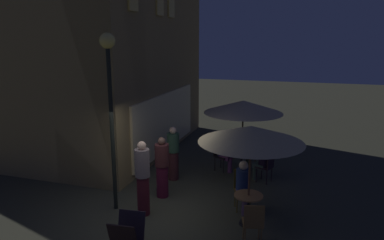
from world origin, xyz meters
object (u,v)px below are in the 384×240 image
Objects in this scene: cafe_chair_1 at (242,185)px; patron_seated_3 at (253,149)px; cafe_chair_0 at (253,221)px; patron_standing_6 at (143,178)px; cafe_chair_3 at (267,164)px; patio_umbrella_0 at (251,134)px; cafe_table_0 at (248,204)px; cafe_chair_2 at (220,154)px; patron_seated_0 at (243,183)px; patron_standing_4 at (162,167)px; patron_seated_2 at (263,160)px; cafe_table_1 at (241,160)px; patron_seated_1 at (224,150)px; street_lamp_near_corner at (110,83)px; patio_umbrella_1 at (243,107)px; cafe_chair_4 at (254,153)px; menu_sandwich_board at (127,237)px; patron_standing_5 at (173,153)px.

cafe_chair_1 is 2.79m from patron_seated_3.
patron_standing_6 is (0.56, 2.72, 0.37)m from cafe_chair_0.
cafe_chair_1 is at bearing 96.17° from cafe_chair_3.
cafe_table_0 is at bearing 0.00° from patio_umbrella_0.
cafe_chair_0 is at bearing -45.56° from cafe_chair_2.
patron_standing_4 reaches higher than patron_seated_0.
patron_standing_4 is (1.63, 2.67, 0.26)m from cafe_chair_0.
cafe_chair_0 is 0.79× the size of patron_seated_2.
patron_seated_0 reaches higher than cafe_table_1.
cafe_table_1 is at bearing -0.00° from patron_seated_1.
street_lamp_near_corner is 3.36× the size of patron_seated_0.
cafe_chair_1 is at bearing 19.76° from patio_umbrella_0.
patron_standing_4 is at bearing 139.73° from patio_umbrella_1.
cafe_table_1 is (2.89, 0.65, 0.02)m from cafe_table_0.
patron_standing_6 reaches higher than patron_seated_2.
patio_umbrella_1 is at bearing 12.71° from patio_umbrella_0.
street_lamp_near_corner is 5.56m from cafe_chair_4.
patron_seated_1 is at bearing -1.23° from patron_seated_2.
patio_umbrella_1 is at bearing 0.00° from patron_seated_2.
patron_seated_0 is at bearing -40.22° from menu_sandwich_board.
street_lamp_near_corner is 4.26m from cafe_table_0.
patron_seated_3 is (5.53, -1.63, 0.28)m from menu_sandwich_board.
menu_sandwich_board is 5.78m from patron_seated_3.
patron_seated_0 reaches higher than cafe_chair_3.
cafe_table_1 is 2.78m from patron_standing_4.
cafe_chair_1 is 2.48m from patron_standing_6.
cafe_table_1 is 0.58× the size of patron_seated_3.
cafe_chair_2 is at bearing -12.49° from menu_sandwich_board.
patio_umbrella_0 is 2.64× the size of cafe_chair_2.
cafe_chair_0 is 0.75× the size of patron_seated_3.
menu_sandwich_board is at bearing -52.37° from cafe_chair_1.
patron_standing_4 reaches higher than cafe_chair_2.
patio_umbrella_1 reaches higher than cafe_chair_4.
cafe_chair_1 is at bearing -26.99° from patron_standing_4.
cafe_chair_0 is 4.57m from cafe_chair_4.
patio_umbrella_1 is 2.73m from patron_seated_0.
patron_seated_0 is 2.93m from patron_seated_3.
street_lamp_near_corner is 1.85× the size of patio_umbrella_0.
cafe_chair_2 is at bearing 180.00° from patron_seated_1.
patron_standing_4 is (0.77, 2.44, -1.32)m from patio_umbrella_0.
patio_umbrella_1 is 2.53m from patron_standing_5.
cafe_table_1 is at bearing -0.00° from cafe_chair_2.
street_lamp_near_corner is 3.33m from patron_standing_5.
cafe_table_1 is 0.45× the size of patron_standing_5.
cafe_chair_1 reaches higher than menu_sandwich_board.
cafe_table_1 is at bearing 12.71° from patio_umbrella_0.
cafe_table_0 is 0.57× the size of patron_seated_3.
cafe_chair_2 is at bearing 67.52° from cafe_table_1.
cafe_table_1 is 3.84m from cafe_chair_0.
cafe_chair_2 is 3.68m from patron_standing_6.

